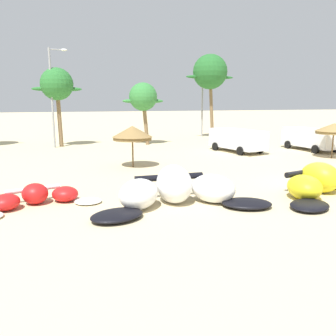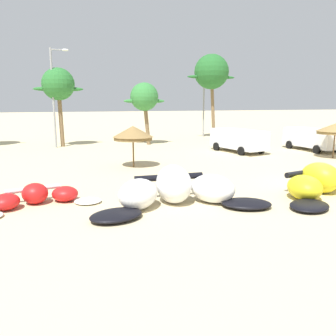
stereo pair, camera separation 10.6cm
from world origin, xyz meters
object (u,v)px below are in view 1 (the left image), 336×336
kite_far_left (37,197)px  beach_umbrella_middle (334,128)px  lamppost_west_center (203,97)px  parked_van (310,137)px  palm_left_of_gap (143,98)px  kite_left_of_center (327,182)px  lamppost_west (53,93)px  parked_car_second (236,139)px  beach_umbrella_near_van (132,133)px  palm_center_left (210,72)px  palm_left (57,85)px  kite_left (177,191)px

kite_far_left → beach_umbrella_middle: bearing=15.7°
lamppost_west_center → parked_van: bearing=-73.9°
beach_umbrella_middle → palm_left_of_gap: bearing=132.4°
kite_left_of_center → beach_umbrella_middle: size_ratio=2.71×
lamppost_west → lamppost_west_center: size_ratio=1.05×
kite_far_left → parked_car_second: parked_car_second is taller
beach_umbrella_near_van → palm_center_left: (11.98, 14.42, 5.04)m
palm_left → palm_left_of_gap: 7.78m
beach_umbrella_near_van → palm_left_of_gap: (3.51, 10.93, 2.28)m
kite_far_left → kite_left: (5.32, -1.73, 0.27)m
kite_left → kite_left_of_center: bearing=-4.2°
beach_umbrella_near_van → palm_center_left: size_ratio=0.28×
beach_umbrella_middle → palm_left: size_ratio=0.37×
kite_left_of_center → palm_left_of_gap: bearing=99.4°
kite_far_left → palm_left_of_gap: (8.96, 17.76, 4.11)m
lamppost_west → lamppost_west_center: 17.33m
kite_left → parked_car_second: 15.81m
beach_umbrella_near_van → parked_car_second: beach_umbrella_near_van is taller
kite_left → parked_car_second: parked_car_second is taller
palm_left → palm_left_of_gap: bearing=-7.5°
palm_center_left → lamppost_west: (-16.47, -3.05, -2.37)m
beach_umbrella_middle → palm_left: palm_left is taller
kite_far_left → palm_center_left: (17.42, 21.24, 6.87)m
kite_far_left → palm_left: 19.51m
kite_far_left → palm_left: (1.32, 18.76, 5.19)m
parked_van → kite_left: bearing=-144.8°
beach_umbrella_near_van → parked_van: beach_umbrella_near_van is taller
kite_left_of_center → parked_van: 15.04m
palm_center_left → lamppost_west_center: (0.13, 1.91, -2.58)m
kite_far_left → palm_left_of_gap: bearing=63.2°
kite_far_left → lamppost_west: bearing=87.0°
beach_umbrella_near_van → beach_umbrella_middle: bearing=-4.6°
palm_left → palm_left_of_gap: (7.64, -1.00, -1.08)m
parked_car_second → beach_umbrella_middle: bearing=-45.5°
kite_left_of_center → palm_left: bearing=117.5°
palm_center_left → lamppost_west_center: palm_center_left is taller
kite_far_left → parked_van: parked_van is taller
parked_van → palm_left: size_ratio=0.74×
palm_left_of_gap → kite_far_left: bearing=-116.8°
kite_left → beach_umbrella_near_van: beach_umbrella_near_van is taller
kite_far_left → beach_umbrella_near_van: (5.45, 6.82, 1.83)m
beach_umbrella_middle → lamppost_west_center: size_ratio=0.32×
palm_center_left → palm_left_of_gap: bearing=-157.6°
beach_umbrella_middle → parked_car_second: bearing=134.5°
kite_left_of_center → lamppost_west: size_ratio=0.82×
lamppost_west → beach_umbrella_middle: bearing=-33.3°
beach_umbrella_near_van → parked_van: (16.00, 2.84, -1.06)m
beach_umbrella_middle → parked_van: beach_umbrella_middle is taller
palm_left → lamppost_west: (-0.37, -0.57, -0.69)m
kite_far_left → lamppost_west_center: lamppost_west_center is taller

